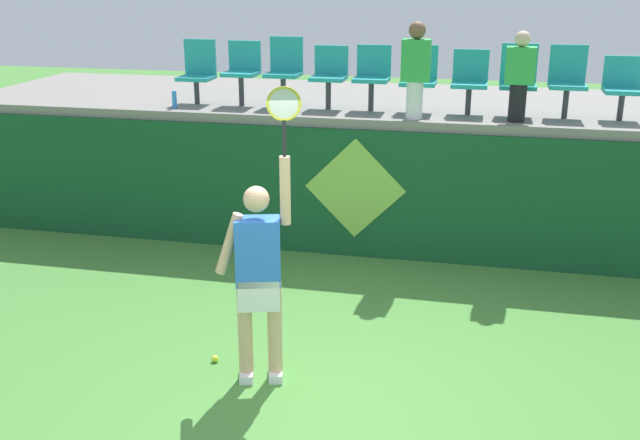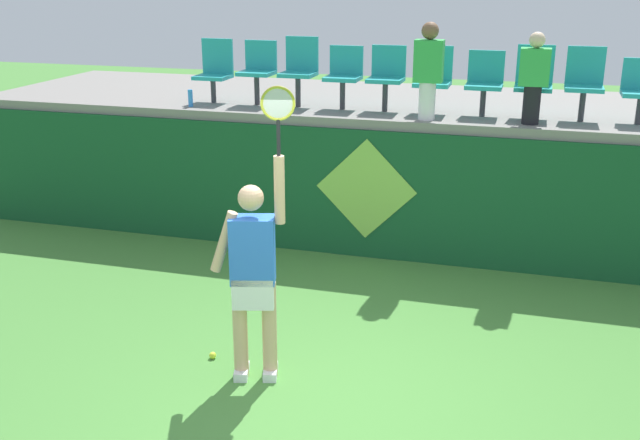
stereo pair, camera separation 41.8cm
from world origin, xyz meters
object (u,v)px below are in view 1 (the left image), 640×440
at_px(stadium_chair_4, 372,74).
at_px(spectator_0, 416,68).
at_px(stadium_chair_2, 285,68).
at_px(stadium_chair_3, 330,73).
at_px(stadium_chair_6, 470,79).
at_px(tennis_ball, 215,359).
at_px(tennis_player, 259,273).
at_px(stadium_chair_7, 518,78).
at_px(stadium_chair_5, 419,76).
at_px(stadium_chair_1, 242,69).
at_px(stadium_chair_0, 198,70).
at_px(spectator_1, 520,75).
at_px(water_bottle, 174,100).
at_px(stadium_chair_8, 567,78).
at_px(stadium_chair_9, 623,85).

xyz_separation_m(stadium_chair_4, spectator_0, (0.59, -0.46, 0.15)).
bearing_deg(stadium_chair_2, stadium_chair_3, -0.73).
xyz_separation_m(stadium_chair_6, spectator_0, (-0.63, -0.46, 0.17)).
bearing_deg(stadium_chair_2, tennis_ball, -85.44).
relative_size(tennis_ball, spectator_0, 0.06).
bearing_deg(tennis_player, spectator_0, 74.57).
bearing_deg(stadium_chair_7, stadium_chair_2, -179.93).
relative_size(stadium_chair_5, spectator_0, 0.72).
bearing_deg(stadium_chair_3, stadium_chair_1, 179.94).
relative_size(stadium_chair_0, stadium_chair_6, 1.07).
xyz_separation_m(spectator_0, spectator_1, (1.21, 0.06, -0.06)).
bearing_deg(stadium_chair_4, tennis_ball, -103.13).
distance_m(water_bottle, stadium_chair_8, 4.95).
bearing_deg(stadium_chair_4, spectator_1, -12.45).
xyz_separation_m(stadium_chair_1, stadium_chair_3, (1.18, -0.00, -0.02)).
xyz_separation_m(stadium_chair_3, stadium_chair_8, (2.94, 0.01, 0.02)).
height_order(stadium_chair_0, stadium_chair_1, stadium_chair_0).
distance_m(stadium_chair_3, stadium_chair_4, 0.56).
bearing_deg(stadium_chair_5, water_bottle, -171.72).
height_order(stadium_chair_9, spectator_1, spectator_1).
height_order(stadium_chair_2, spectator_0, spectator_0).
bearing_deg(tennis_player, stadium_chair_6, 67.90).
bearing_deg(tennis_ball, stadium_chair_5, 68.59).
relative_size(stadium_chair_3, stadium_chair_5, 0.96).
height_order(stadium_chair_0, stadium_chair_5, stadium_chair_0).
relative_size(stadium_chair_0, spectator_0, 0.73).
bearing_deg(spectator_1, stadium_chair_7, 90.00).
distance_m(stadium_chair_5, stadium_chair_7, 1.21).
height_order(stadium_chair_1, stadium_chair_8, stadium_chair_8).
bearing_deg(stadium_chair_7, stadium_chair_4, -179.71).
height_order(stadium_chair_0, stadium_chair_3, stadium_chair_0).
xyz_separation_m(stadium_chair_9, spectator_0, (-2.43, -0.46, 0.19)).
bearing_deg(spectator_0, stadium_chair_4, 142.12).
distance_m(stadium_chair_8, spectator_0, 1.85).
bearing_deg(spectator_0, stadium_chair_2, 165.13).
relative_size(stadium_chair_1, stadium_chair_5, 1.01).
height_order(stadium_chair_1, spectator_1, spectator_1).
bearing_deg(stadium_chair_6, stadium_chair_3, -179.91).
xyz_separation_m(stadium_chair_0, stadium_chair_3, (1.81, -0.01, 0.01)).
bearing_deg(tennis_player, stadium_chair_4, 84.78).
relative_size(water_bottle, spectator_1, 0.21).
relative_size(water_bottle, stadium_chair_6, 0.29).
height_order(water_bottle, stadium_chair_5, stadium_chair_5).
xyz_separation_m(stadium_chair_1, stadium_chair_5, (2.33, 0.01, -0.03)).
bearing_deg(stadium_chair_3, tennis_ball, -94.72).
height_order(stadium_chair_1, stadium_chair_9, stadium_chair_1).
bearing_deg(stadium_chair_8, stadium_chair_2, -179.99).
distance_m(stadium_chair_3, stadium_chair_5, 1.15).
xyz_separation_m(stadium_chair_1, spectator_1, (3.54, -0.40, 0.07)).
height_order(tennis_player, stadium_chair_7, stadium_chair_7).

